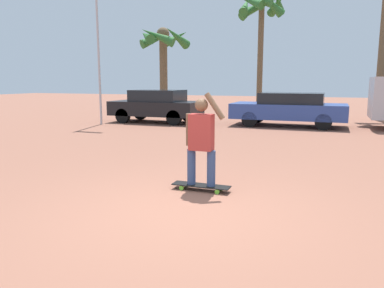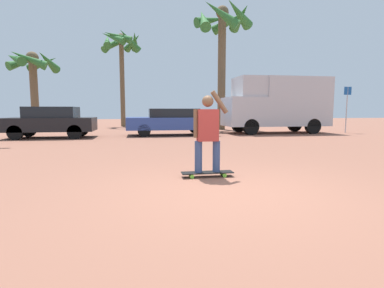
{
  "view_description": "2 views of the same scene",
  "coord_description": "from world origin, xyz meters",
  "px_view_note": "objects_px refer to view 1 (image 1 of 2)",
  "views": [
    {
      "loc": [
        1.88,
        -4.64,
        1.81
      ],
      "look_at": [
        -0.46,
        1.6,
        0.68
      ],
      "focal_mm": 35.0,
      "sensor_mm": 36.0,
      "label": 1
    },
    {
      "loc": [
        -1.34,
        -4.38,
        1.26
      ],
      "look_at": [
        -0.34,
        1.46,
        0.59
      ],
      "focal_mm": 28.0,
      "sensor_mm": 36.0,
      "label": 2
    }
  ],
  "objects_px": {
    "parked_car_blue": "(289,108)",
    "palm_tree_far_left": "(163,44)",
    "skateboard": "(201,186)",
    "palm_tree_center_background": "(261,11)",
    "person_skateboarder": "(201,137)",
    "parked_car_black": "(157,105)",
    "flagpole": "(100,35)"
  },
  "relations": [
    {
      "from": "palm_tree_far_left",
      "to": "flagpole",
      "type": "distance_m",
      "value": 8.47
    },
    {
      "from": "skateboard",
      "to": "person_skateboarder",
      "type": "bearing_deg",
      "value": -180.0
    },
    {
      "from": "skateboard",
      "to": "palm_tree_far_left",
      "type": "bearing_deg",
      "value": 116.97
    },
    {
      "from": "skateboard",
      "to": "palm_tree_center_background",
      "type": "height_order",
      "value": "palm_tree_center_background"
    },
    {
      "from": "parked_car_blue",
      "to": "flagpole",
      "type": "relative_size",
      "value": 0.71
    },
    {
      "from": "palm_tree_center_background",
      "to": "flagpole",
      "type": "height_order",
      "value": "palm_tree_center_background"
    },
    {
      "from": "palm_tree_far_left",
      "to": "skateboard",
      "type": "bearing_deg",
      "value": -63.03
    },
    {
      "from": "parked_car_blue",
      "to": "parked_car_black",
      "type": "height_order",
      "value": "parked_car_black"
    },
    {
      "from": "palm_tree_center_background",
      "to": "palm_tree_far_left",
      "type": "xyz_separation_m",
      "value": [
        -5.55,
        -2.77,
        -2.11
      ]
    },
    {
      "from": "skateboard",
      "to": "palm_tree_far_left",
      "type": "xyz_separation_m",
      "value": [
        -8.14,
        16.0,
        3.96
      ]
    },
    {
      "from": "parked_car_black",
      "to": "palm_tree_far_left",
      "type": "bearing_deg",
      "value": 112.69
    },
    {
      "from": "person_skateboarder",
      "to": "parked_car_black",
      "type": "height_order",
      "value": "person_skateboarder"
    },
    {
      "from": "skateboard",
      "to": "palm_tree_center_background",
      "type": "xyz_separation_m",
      "value": [
        -2.6,
        18.77,
        6.07
      ]
    },
    {
      "from": "palm_tree_center_background",
      "to": "palm_tree_far_left",
      "type": "relative_size",
      "value": 1.43
    },
    {
      "from": "palm_tree_center_background",
      "to": "palm_tree_far_left",
      "type": "distance_m",
      "value": 6.55
    },
    {
      "from": "palm_tree_far_left",
      "to": "person_skateboarder",
      "type": "bearing_deg",
      "value": -63.03
    },
    {
      "from": "person_skateboarder",
      "to": "palm_tree_far_left",
      "type": "xyz_separation_m",
      "value": [
        -8.14,
        16.0,
        3.14
      ]
    },
    {
      "from": "parked_car_black",
      "to": "palm_tree_far_left",
      "type": "distance_m",
      "value": 8.13
    },
    {
      "from": "parked_car_blue",
      "to": "parked_car_black",
      "type": "distance_m",
      "value": 5.64
    },
    {
      "from": "parked_car_black",
      "to": "palm_tree_far_left",
      "type": "xyz_separation_m",
      "value": [
        -2.87,
        6.86,
        3.28
      ]
    },
    {
      "from": "skateboard",
      "to": "parked_car_blue",
      "type": "height_order",
      "value": "parked_car_blue"
    },
    {
      "from": "parked_car_blue",
      "to": "person_skateboarder",
      "type": "bearing_deg",
      "value": -91.99
    },
    {
      "from": "parked_car_blue",
      "to": "parked_car_black",
      "type": "xyz_separation_m",
      "value": [
        -5.61,
        -0.59,
        0.03
      ]
    },
    {
      "from": "person_skateboarder",
      "to": "flagpole",
      "type": "relative_size",
      "value": 0.25
    },
    {
      "from": "palm_tree_far_left",
      "to": "parked_car_blue",
      "type": "bearing_deg",
      "value": -36.47
    },
    {
      "from": "parked_car_blue",
      "to": "palm_tree_far_left",
      "type": "relative_size",
      "value": 0.87
    },
    {
      "from": "person_skateboarder",
      "to": "palm_tree_far_left",
      "type": "height_order",
      "value": "palm_tree_far_left"
    },
    {
      "from": "palm_tree_center_background",
      "to": "flagpole",
      "type": "relative_size",
      "value": 1.17
    },
    {
      "from": "parked_car_blue",
      "to": "palm_tree_center_background",
      "type": "bearing_deg",
      "value": 107.97
    },
    {
      "from": "parked_car_blue",
      "to": "flagpole",
      "type": "distance_m",
      "value": 8.19
    },
    {
      "from": "person_skateboarder",
      "to": "skateboard",
      "type": "bearing_deg",
      "value": 0.0
    },
    {
      "from": "parked_car_blue",
      "to": "flagpole",
      "type": "height_order",
      "value": "flagpole"
    }
  ]
}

